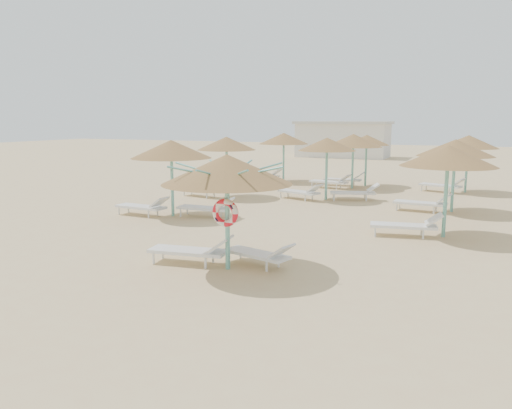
% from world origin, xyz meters
% --- Properties ---
extents(ground, '(120.00, 120.00, 0.00)m').
position_xyz_m(ground, '(0.00, 0.00, 0.00)').
color(ground, tan).
rests_on(ground, ground).
extents(main_palapa, '(2.96, 2.96, 2.65)m').
position_xyz_m(main_palapa, '(0.16, -0.36, 2.31)').
color(main_palapa, '#69B6A8').
rests_on(main_palapa, ground).
extents(lounger_main_a, '(2.08, 0.88, 0.73)m').
position_xyz_m(lounger_main_a, '(-0.76, -0.35, 0.35)').
color(lounger_main_a, white).
rests_on(lounger_main_a, ground).
extents(lounger_main_b, '(1.88, 1.01, 0.65)m').
position_xyz_m(lounger_main_b, '(0.78, 0.13, 0.31)').
color(lounger_main_b, white).
rests_on(lounger_main_b, ground).
extents(palapa_field, '(19.37, 13.74, 2.71)m').
position_xyz_m(palapa_field, '(1.85, 10.63, 2.31)').
color(palapa_field, '#69B6A8').
rests_on(palapa_field, ground).
extents(service_hut, '(8.40, 4.40, 3.25)m').
position_xyz_m(service_hut, '(-6.00, 35.00, 1.64)').
color(service_hut, silver).
rests_on(service_hut, ground).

